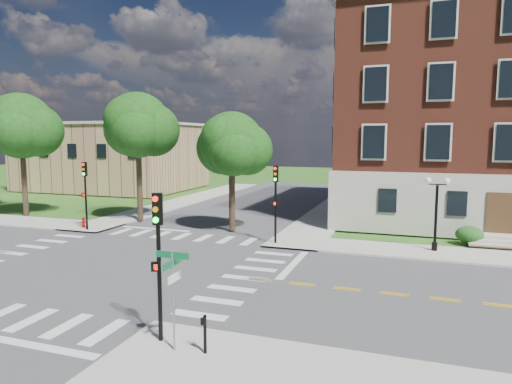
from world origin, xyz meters
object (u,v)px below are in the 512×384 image
(traffic_signal_se, at_px, (158,248))
(street_sign_pole, at_px, (173,281))
(twin_lamp_west, at_px, (436,209))
(fire_hydrant, at_px, (84,223))
(traffic_signal_nw, at_px, (85,187))
(traffic_signal_ne, at_px, (276,194))
(push_button_post, at_px, (205,332))

(traffic_signal_se, distance_m, street_sign_pole, 1.24)
(twin_lamp_west, xyz_separation_m, fire_hydrant, (-23.91, -1.00, -2.06))
(traffic_signal_se, distance_m, traffic_signal_nw, 19.95)
(traffic_signal_ne, height_order, street_sign_pole, traffic_signal_ne)
(traffic_signal_se, distance_m, twin_lamp_west, 17.89)
(traffic_signal_se, xyz_separation_m, traffic_signal_nw, (-14.28, 13.93, 0.00))
(traffic_signal_se, relative_size, fire_hydrant, 6.40)
(traffic_signal_ne, relative_size, traffic_signal_nw, 1.00)
(traffic_signal_ne, distance_m, twin_lamp_west, 9.37)
(traffic_signal_nw, xyz_separation_m, push_button_post, (16.01, -14.26, -2.39))
(push_button_post, bearing_deg, traffic_signal_se, 169.09)
(traffic_signal_se, bearing_deg, twin_lamp_west, 60.37)
(traffic_signal_ne, xyz_separation_m, street_sign_pole, (1.19, -14.78, -0.88))
(traffic_signal_ne, bearing_deg, traffic_signal_nw, -178.27)
(traffic_signal_ne, relative_size, push_button_post, 4.00)
(traffic_signal_nw, relative_size, street_sign_pole, 1.55)
(push_button_post, height_order, fire_hydrant, push_button_post)
(traffic_signal_nw, distance_m, fire_hydrant, 2.90)
(traffic_signal_nw, height_order, push_button_post, traffic_signal_nw)
(traffic_signal_se, xyz_separation_m, traffic_signal_ne, (-0.43, 14.35, 0.00))
(traffic_signal_se, height_order, twin_lamp_west, traffic_signal_se)
(traffic_signal_ne, xyz_separation_m, twin_lamp_west, (9.27, 1.19, -0.66))
(traffic_signal_ne, xyz_separation_m, traffic_signal_nw, (-13.85, -0.42, 0.00))
(traffic_signal_se, height_order, street_sign_pole, traffic_signal_se)
(twin_lamp_west, bearing_deg, street_sign_pole, -116.84)
(twin_lamp_west, xyz_separation_m, push_button_post, (-7.11, -15.87, -1.73))
(push_button_post, bearing_deg, street_sign_pole, -173.89)
(traffic_signal_se, xyz_separation_m, street_sign_pole, (0.75, -0.44, -0.88))
(push_button_post, bearing_deg, traffic_signal_nw, 138.30)
(street_sign_pole, bearing_deg, push_button_post, 6.11)
(traffic_signal_se, height_order, fire_hydrant, traffic_signal_se)
(traffic_signal_nw, distance_m, street_sign_pole, 20.81)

